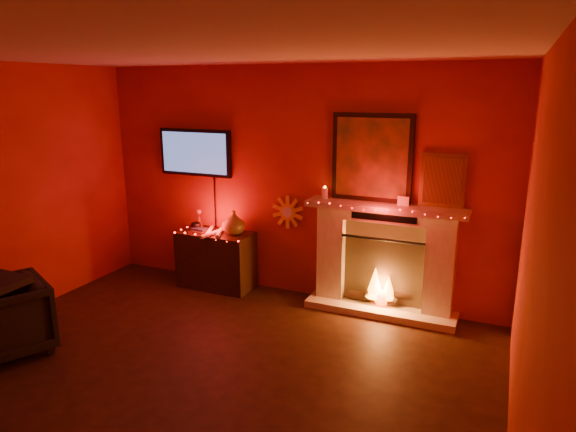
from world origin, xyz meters
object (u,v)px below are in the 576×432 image
object	(u,v)px
tv	(195,153)
console_table	(217,256)
armchair	(3,319)
sunburst_clock	(288,212)
fireplace	(384,249)

from	to	relation	value
tv	console_table	xyz separation A→B (m)	(0.39, -0.19, -1.25)
tv	console_table	world-z (taller)	tv
tv	armchair	size ratio (longest dim) A/B	1.62
tv	sunburst_clock	xyz separation A→B (m)	(1.25, 0.03, -0.65)
console_table	armchair	distance (m)	2.44
fireplace	armchair	world-z (taller)	fireplace
tv	armchair	xyz separation A→B (m)	(-0.57, -2.44, -1.30)
sunburst_clock	armchair	distance (m)	3.13
console_table	tv	bearing A→B (deg)	153.46
tv	console_table	distance (m)	1.32
fireplace	sunburst_clock	xyz separation A→B (m)	(-1.19, 0.09, 0.28)
fireplace	tv	size ratio (longest dim) A/B	1.76
sunburst_clock	armchair	xyz separation A→B (m)	(-1.82, -2.47, -0.65)
fireplace	tv	xyz separation A→B (m)	(-2.44, 0.06, 0.92)
tv	armchair	world-z (taller)	tv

